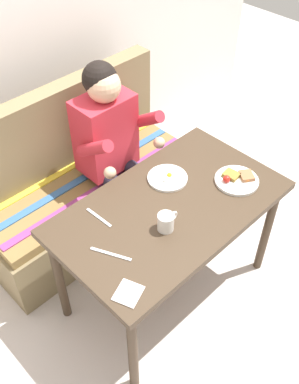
# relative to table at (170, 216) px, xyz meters

# --- Properties ---
(ground_plane) EXTENTS (8.00, 8.00, 0.00)m
(ground_plane) POSITION_rel_table_xyz_m (0.00, 0.00, -0.65)
(ground_plane) COLOR beige
(back_wall) EXTENTS (4.40, 0.10, 2.60)m
(back_wall) POSITION_rel_table_xyz_m (0.00, 1.27, 0.65)
(back_wall) COLOR silver
(back_wall) RESTS_ON ground
(table) EXTENTS (1.20, 0.70, 0.73)m
(table) POSITION_rel_table_xyz_m (0.00, 0.00, 0.00)
(table) COLOR #3F3021
(table) RESTS_ON ground
(couch) EXTENTS (1.44, 0.56, 1.00)m
(couch) POSITION_rel_table_xyz_m (0.00, 0.76, -0.32)
(couch) COLOR olive
(couch) RESTS_ON ground
(person) EXTENTS (0.45, 0.61, 1.21)m
(person) POSITION_rel_table_xyz_m (0.13, 0.59, 0.09)
(person) COLOR red
(person) RESTS_ON ground
(plate_breakfast) EXTENTS (0.23, 0.23, 0.05)m
(plate_breakfast) POSITION_rel_table_xyz_m (0.38, -0.12, 0.10)
(plate_breakfast) COLOR white
(plate_breakfast) RESTS_ON table
(plate_eggs) EXTENTS (0.21, 0.21, 0.04)m
(plate_eggs) POSITION_rel_table_xyz_m (0.13, 0.15, 0.09)
(plate_eggs) COLOR white
(plate_eggs) RESTS_ON table
(coffee_mug) EXTENTS (0.12, 0.08, 0.09)m
(coffee_mug) POSITION_rel_table_xyz_m (-0.13, -0.09, 0.13)
(coffee_mug) COLOR white
(coffee_mug) RESTS_ON table
(napkin) EXTENTS (0.15, 0.14, 0.01)m
(napkin) POSITION_rel_table_xyz_m (-0.50, -0.23, 0.09)
(napkin) COLOR silver
(napkin) RESTS_ON table
(fork) EXTENTS (0.02, 0.17, 0.00)m
(fork) POSITION_rel_table_xyz_m (-0.31, 0.19, 0.08)
(fork) COLOR silver
(fork) RESTS_ON table
(knife) EXTENTS (0.10, 0.19, 0.00)m
(knife) POSITION_rel_table_xyz_m (-0.42, -0.03, 0.08)
(knife) COLOR silver
(knife) RESTS_ON table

